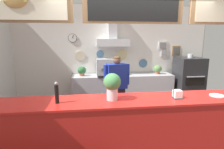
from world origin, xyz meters
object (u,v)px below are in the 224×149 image
(shop_worker, at_px, (117,90))
(potted_sage, at_px, (158,69))
(potted_thyme, at_px, (125,71))
(espresso_machine, at_px, (105,67))
(basil_vase, at_px, (112,85))
(pepper_grinder, at_px, (57,93))
(condiment_plate, at_px, (217,96))
(pizza_oven, at_px, (188,82))
(potted_rosemary, at_px, (82,71))
(napkin_holder, at_px, (177,94))

(shop_worker, xyz_separation_m, potted_sage, (1.36, 1.16, 0.24))
(shop_worker, relative_size, potted_thyme, 7.92)
(espresso_machine, height_order, basil_vase, basil_vase)
(espresso_machine, xyz_separation_m, potted_sage, (1.51, 0.05, -0.09))
(potted_thyme, bearing_deg, basil_vase, -104.88)
(potted_sage, bearing_deg, pepper_grinder, -133.22)
(potted_thyme, bearing_deg, shop_worker, -109.04)
(potted_thyme, distance_m, condiment_plate, 2.66)
(pizza_oven, bearing_deg, potted_rosemary, 176.18)
(potted_thyme, bearing_deg, pizza_oven, -6.01)
(potted_sage, height_order, pepper_grinder, pepper_grinder)
(pizza_oven, relative_size, pepper_grinder, 5.06)
(pepper_grinder, height_order, condiment_plate, pepper_grinder)
(pizza_oven, distance_m, pepper_grinder, 4.00)
(pizza_oven, xyz_separation_m, espresso_machine, (-2.35, 0.18, 0.45))
(pizza_oven, relative_size, espresso_machine, 3.13)
(pizza_oven, height_order, condiment_plate, pizza_oven)
(basil_vase, xyz_separation_m, pepper_grinder, (-0.76, -0.05, -0.06))
(shop_worker, height_order, potted_sage, shop_worker)
(potted_thyme, bearing_deg, espresso_machine, -178.56)
(pizza_oven, xyz_separation_m, potted_thyme, (-1.80, 0.19, 0.33))
(shop_worker, relative_size, pepper_grinder, 5.26)
(espresso_machine, bearing_deg, pizza_oven, -4.30)
(condiment_plate, bearing_deg, espresso_machine, 121.67)
(espresso_machine, distance_m, potted_thyme, 0.56)
(potted_sage, xyz_separation_m, potted_thyme, (-0.97, -0.03, -0.03))
(basil_vase, xyz_separation_m, napkin_holder, (0.97, -0.04, -0.16))
(pizza_oven, xyz_separation_m, shop_worker, (-2.19, -0.94, 0.13))
(shop_worker, bearing_deg, basil_vase, 67.46)
(potted_rosemary, bearing_deg, shop_worker, -55.20)
(espresso_machine, relative_size, basil_vase, 1.25)
(condiment_plate, bearing_deg, pepper_grinder, -179.25)
(pizza_oven, bearing_deg, pepper_grinder, -144.30)
(pizza_oven, relative_size, condiment_plate, 6.93)
(espresso_machine, height_order, napkin_holder, espresso_machine)
(potted_rosemary, relative_size, basil_vase, 0.67)
(potted_sage, xyz_separation_m, condiment_plate, (0.00, -2.50, 0.01))
(pepper_grinder, bearing_deg, basil_vase, 4.04)
(basil_vase, bearing_deg, shop_worker, 78.82)
(potted_sage, distance_m, potted_thyme, 0.97)
(espresso_machine, relative_size, condiment_plate, 2.21)
(potted_sage, bearing_deg, napkin_holder, -104.50)
(shop_worker, bearing_deg, espresso_machine, -93.58)
(pizza_oven, height_order, potted_thyme, pizza_oven)
(pizza_oven, height_order, pepper_grinder, pizza_oven)
(basil_vase, bearing_deg, pizza_oven, 42.62)
(napkin_holder, height_order, condiment_plate, napkin_holder)
(potted_thyme, distance_m, pepper_grinder, 2.88)
(potted_sage, distance_m, basil_vase, 2.97)
(espresso_machine, distance_m, napkin_holder, 2.62)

